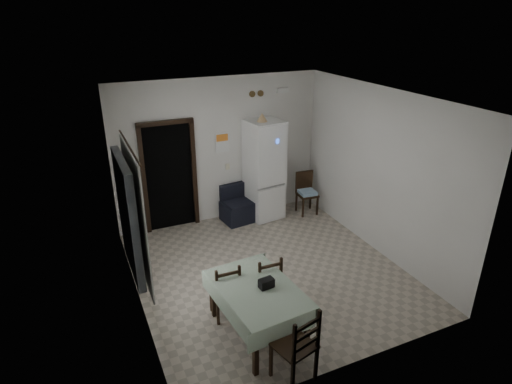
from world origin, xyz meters
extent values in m
plane|color=#A79B89|center=(0.00, 0.00, 0.00)|extent=(4.50, 4.50, 0.00)
cube|color=black|center=(-1.05, 2.46, 1.05)|extent=(0.90, 0.45, 2.10)
cube|color=black|center=(-1.54, 2.22, 1.05)|extent=(0.08, 0.10, 2.18)
cube|color=black|center=(-0.56, 2.22, 1.05)|extent=(0.08, 0.10, 2.18)
cube|color=black|center=(-1.05, 2.22, 2.14)|extent=(1.06, 0.10, 0.08)
cube|color=silver|center=(-2.15, -0.20, 1.55)|extent=(0.10, 1.20, 1.60)
cube|color=silver|center=(-2.04, -0.20, 1.55)|extent=(0.02, 1.45, 1.85)
cylinder|color=black|center=(-2.03, -0.20, 2.50)|extent=(0.02, 1.60, 0.02)
cube|color=white|center=(0.05, 2.24, 1.62)|extent=(0.28, 0.02, 0.40)
cube|color=orange|center=(0.05, 2.23, 1.72)|extent=(0.24, 0.01, 0.14)
cube|color=beige|center=(0.15, 2.24, 1.10)|extent=(0.08, 0.02, 0.12)
cylinder|color=brown|center=(0.70, 2.23, 2.52)|extent=(0.12, 0.03, 0.12)
cylinder|color=brown|center=(0.88, 2.23, 2.52)|extent=(0.12, 0.03, 0.12)
cube|color=white|center=(1.35, 2.21, 2.55)|extent=(0.25, 0.07, 0.09)
cone|color=tan|center=(0.75, 1.88, 2.14)|extent=(0.22, 0.22, 0.16)
cube|color=black|center=(-0.67, -1.31, 0.80)|extent=(0.20, 0.14, 0.13)
camera|label=1|loc=(-2.67, -5.44, 4.06)|focal=30.00mm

